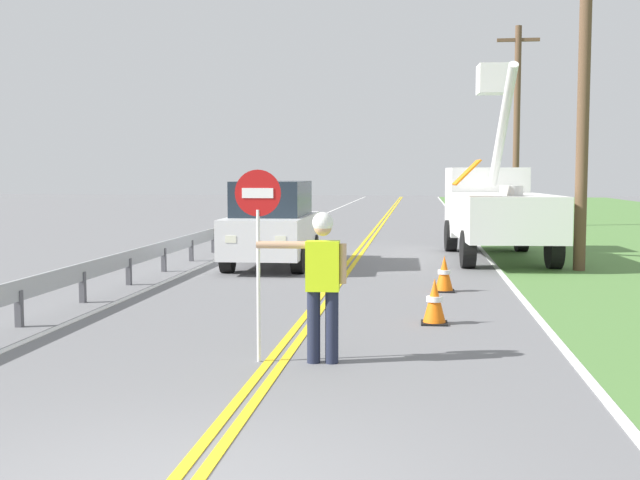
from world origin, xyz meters
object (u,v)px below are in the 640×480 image
utility_bucket_truck (496,206)px  traffic_cone_mid (444,274)px  utility_pole_near (584,83)px  flagger_worker (322,277)px  stop_sign_paddle (258,222)px  traffic_cone_lead (434,302)px  oncoming_suv_nearest (273,223)px  utility_pole_mid (517,123)px

utility_bucket_truck → traffic_cone_mid: (-1.57, -6.63, -1.07)m
utility_bucket_truck → utility_pole_near: (1.70, -2.80, 2.98)m
traffic_cone_mid → flagger_worker: bearing=-105.1°
stop_sign_paddle → traffic_cone_mid: 6.76m
flagger_worker → utility_pole_near: bearing=63.7°
traffic_cone_lead → utility_bucket_truck: bearing=79.7°
flagger_worker → oncoming_suv_nearest: 10.27m
stop_sign_paddle → utility_pole_near: (5.69, 10.00, 2.68)m
utility_bucket_truck → oncoming_suv_nearest: bearing=-153.8°
utility_pole_near → utility_pole_mid: 16.26m
oncoming_suv_nearest → traffic_cone_lead: oncoming_suv_nearest is taller
utility_pole_mid → traffic_cone_mid: utility_pole_mid is taller
oncoming_suv_nearest → traffic_cone_mid: (4.08, -3.84, -0.72)m
flagger_worker → traffic_cone_lead: (1.40, 2.71, -0.71)m
oncoming_suv_nearest → traffic_cone_mid: bearing=-43.3°
stop_sign_paddle → traffic_cone_mid: size_ratio=3.33×
stop_sign_paddle → traffic_cone_mid: (2.42, 6.17, -1.37)m
utility_pole_near → traffic_cone_mid: 6.47m
utility_pole_mid → oncoming_suv_nearest: bearing=-115.5°
stop_sign_paddle → utility_bucket_truck: (3.99, 12.80, -0.30)m
stop_sign_paddle → utility_pole_near: bearing=60.3°
flagger_worker → oncoming_suv_nearest: oncoming_suv_nearest is taller
oncoming_suv_nearest → traffic_cone_lead: (3.83, -7.27, -0.72)m
utility_bucket_truck → traffic_cone_mid: utility_bucket_truck is taller
utility_pole_mid → traffic_cone_lead: 24.19m
stop_sign_paddle → traffic_cone_lead: (2.17, 2.74, -1.37)m
utility_pole_mid → traffic_cone_mid: 20.83m
oncoming_suv_nearest → utility_pole_near: size_ratio=0.55×
utility_pole_mid → traffic_cone_mid: bearing=-100.3°
oncoming_suv_nearest → utility_pole_mid: 18.31m
utility_pole_near → traffic_cone_lead: 9.03m
flagger_worker → utility_bucket_truck: utility_bucket_truck is taller
oncoming_suv_nearest → utility_pole_near: bearing=-0.1°
traffic_cone_lead → traffic_cone_mid: size_ratio=1.00×
utility_pole_near → traffic_cone_mid: utility_pole_near is taller
utility_pole_mid → traffic_cone_lead: utility_pole_mid is taller
utility_bucket_truck → traffic_cone_lead: 10.27m
stop_sign_paddle → utility_pole_mid: size_ratio=0.27×
utility_bucket_truck → oncoming_suv_nearest: 6.31m
stop_sign_paddle → traffic_cone_lead: 3.76m
traffic_cone_lead → utility_pole_mid: bearing=80.5°
stop_sign_paddle → oncoming_suv_nearest: size_ratio=0.50×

